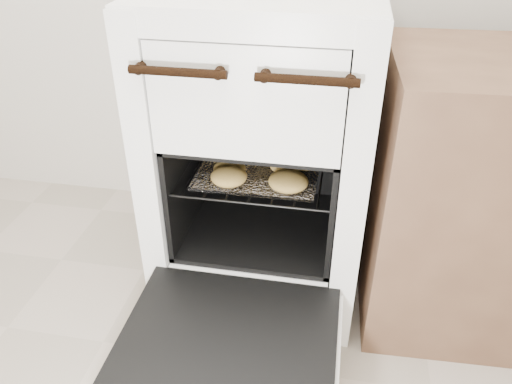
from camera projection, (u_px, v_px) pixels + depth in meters
stove at (265, 153)px, 1.62m from camera, size 0.64×0.72×0.99m
oven_door at (229, 338)px, 1.31m from camera, size 0.58×0.45×0.04m
oven_rack at (261, 167)px, 1.57m from camera, size 0.47×0.45×0.01m
foil_sheet at (260, 168)px, 1.55m from camera, size 0.37×0.32×0.01m
baked_rolls at (264, 166)px, 1.50m from camera, size 0.41×0.32×0.05m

